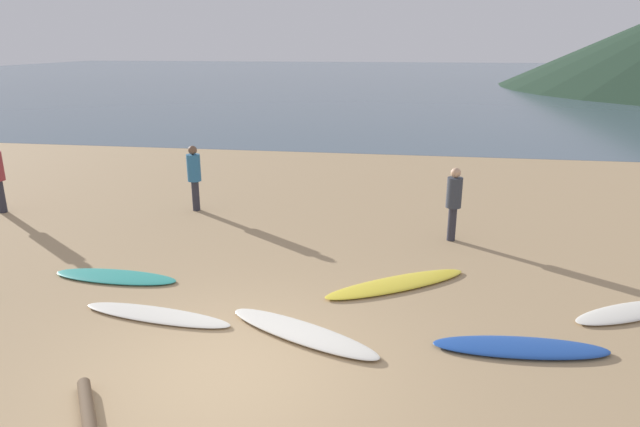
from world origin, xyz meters
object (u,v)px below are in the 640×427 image
surfboard_4 (302,332)px  surfboard_5 (397,284)px  person_0 (454,198)px  person_1 (194,173)px  driftwood_log (89,426)px  surfboard_7 (628,312)px  surfboard_2 (116,277)px  surfboard_3 (157,315)px  surfboard_6 (521,347)px

surfboard_4 → surfboard_5: 2.27m
person_0 → person_1: (-6.06, 1.20, 0.04)m
surfboard_4 → driftwood_log: size_ratio=1.45×
surfboard_7 → person_1: size_ratio=1.22×
surfboard_2 → driftwood_log: (1.74, -3.72, 0.04)m
person_1 → surfboard_4: bearing=-98.1°
surfboard_2 → surfboard_3: surfboard_3 is taller
surfboard_3 → surfboard_5: bearing=32.7°
surfboard_5 → person_1: bearing=110.5°
surfboard_2 → driftwood_log: 4.11m
surfboard_6 → surfboard_2: bearing=164.8°
surfboard_3 → surfboard_7: size_ratio=1.24×
surfboard_5 → surfboard_2: bearing=152.0°
surfboard_5 → surfboard_6: 2.47m
surfboard_4 → surfboard_7: 4.99m
surfboard_6 → surfboard_5: bearing=129.5°
surfboard_3 → surfboard_4: 2.28m
person_0 → surfboard_5: bearing=155.9°
surfboard_4 → surfboard_6: bearing=26.0°
surfboard_2 → surfboard_3: size_ratio=0.93×
surfboard_3 → driftwood_log: (0.41, -2.51, 0.04)m
surfboard_4 → surfboard_6: 2.98m
surfboard_3 → person_1: person_1 is taller
surfboard_5 → person_0: bearing=32.9°
surfboard_3 → surfboard_2: bearing=145.0°
surfboard_6 → surfboard_7: bearing=32.2°
surfboard_4 → driftwood_log: driftwood_log is taller
surfboard_7 → driftwood_log: driftwood_log is taller
surfboard_2 → surfboard_7: bearing=1.9°
person_0 → surfboard_4: bearing=150.9°
surfboard_5 → surfboard_7: 3.54m
person_1 → driftwood_log: 8.09m
surfboard_2 → surfboard_5: 4.92m
surfboard_2 → surfboard_7: (8.40, -0.03, 0.00)m
surfboard_5 → surfboard_7: bearing=-41.3°
surfboard_4 → surfboard_3: bearing=-160.3°
surfboard_4 → driftwood_log: bearing=-104.3°
person_0 → driftwood_log: (-4.22, -6.62, -0.84)m
person_1 → driftwood_log: bearing=-118.7°
surfboard_6 → driftwood_log: size_ratio=1.37×
surfboard_2 → surfboard_7: surfboard_7 is taller
person_0 → person_1: 6.17m
driftwood_log → surfboard_3: bearing=99.3°
surfboard_7 → surfboard_4: bearing=167.7°
surfboard_5 → driftwood_log: 5.24m
surfboard_7 → person_0: bearing=101.3°
surfboard_2 → person_0: (5.97, 2.90, 0.88)m
surfboard_4 → person_0: size_ratio=1.59×
surfboard_6 → surfboard_7: size_ratio=1.18×
surfboard_4 → person_0: 4.99m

